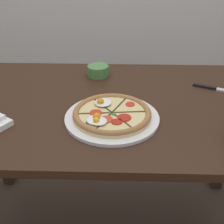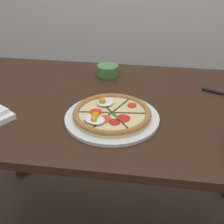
% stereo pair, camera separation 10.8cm
% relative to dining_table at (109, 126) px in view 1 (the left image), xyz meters
% --- Properties ---
extents(dining_table, '(1.33, 0.79, 0.74)m').
position_rel_dining_table_xyz_m(dining_table, '(0.00, 0.00, 0.00)').
color(dining_table, '#331E11').
rests_on(dining_table, ground_plane).
extents(pizza, '(0.33, 0.33, 0.06)m').
position_rel_dining_table_xyz_m(pizza, '(0.02, -0.12, 0.12)').
color(pizza, white).
rests_on(pizza, dining_table).
extents(ramekin_bowl, '(0.10, 0.10, 0.05)m').
position_rel_dining_table_xyz_m(ramekin_bowl, '(-0.06, 0.25, 0.13)').
color(ramekin_bowl, '#4C8442').
rests_on(ramekin_bowl, dining_table).
extents(knife_main, '(0.22, 0.11, 0.01)m').
position_rel_dining_table_xyz_m(knife_main, '(0.46, 0.12, 0.11)').
color(knife_main, silver).
rests_on(knife_main, dining_table).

